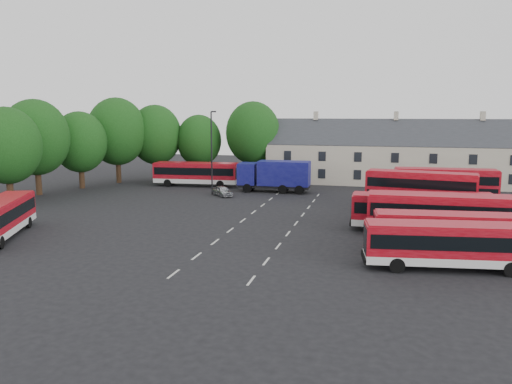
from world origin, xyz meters
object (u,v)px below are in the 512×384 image
bus_dd_south (420,190)px  box_truck (275,175)px  silver_car (222,191)px  bus_west (0,216)px  lamppost (212,150)px  bus_row_a (450,242)px

bus_dd_south → box_truck: bus_dd_south is taller
box_truck → silver_car: box_truck is taller
box_truck → silver_car: size_ratio=2.51×
bus_west → silver_car: 26.07m
bus_dd_south → silver_car: bearing=174.8°
lamppost → bus_dd_south: bearing=-15.9°
silver_car → lamppost: size_ratio=0.36×
bus_dd_south → bus_west: (-33.01, -17.94, -0.59)m
box_truck → lamppost: lamppost is taller
bus_row_a → bus_west: 33.63m
bus_dd_south → lamppost: 24.93m
bus_row_a → box_truck: size_ratio=1.20×
bus_west → silver_car: bearing=-47.1°
silver_car → bus_west: bearing=-157.4°
silver_car → box_truck: bearing=-3.0°
bus_west → lamppost: 26.62m
box_truck → silver_car: 7.30m
bus_row_a → bus_dd_south: size_ratio=1.02×
silver_car → lamppost: (-1.64, 1.05, 4.78)m
bus_west → box_truck: 32.62m
bus_dd_south → bus_west: 37.57m
bus_row_a → lamppost: (-24.42, 24.52, 3.59)m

